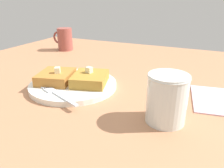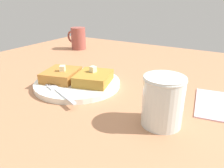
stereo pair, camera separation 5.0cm
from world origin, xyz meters
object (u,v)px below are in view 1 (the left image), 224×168
plate (73,84)px  fork (55,93)px  syrup_jar (167,100)px  napkin (224,101)px  coffee_mug (65,39)px

plate → fork: bearing=91.9°
plate → syrup_jar: bearing=165.4°
plate → syrup_jar: syrup_jar is taller
napkin → coffee_mug: size_ratio=1.58×
napkin → coffee_mug: coffee_mug is taller
fork → coffee_mug: bearing=-56.7°
syrup_jar → coffee_mug: bearing=-37.8°
fork → syrup_jar: bearing=-177.7°
fork → napkin: fork is taller
fork → coffee_mug: 52.45cm
plate → fork: (-0.27, 7.96, 0.78)cm
plate → napkin: (-37.58, -7.73, -0.68)cm
plate → coffee_mug: 45.92cm
plate → coffee_mug: (28.50, -35.76, 4.16)cm
syrup_jar → coffee_mug: 69.63cm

